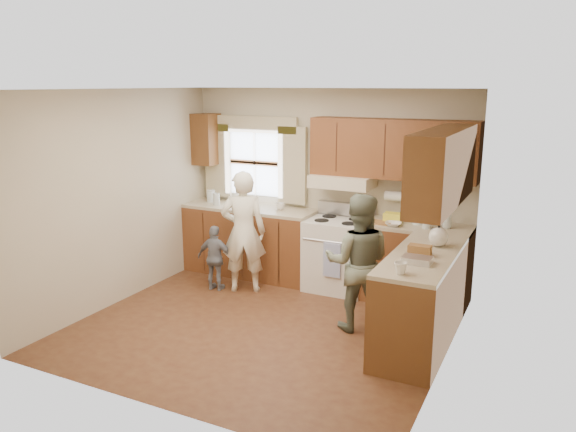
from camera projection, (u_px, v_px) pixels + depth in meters
The scene contains 6 objects.
room at pixel (262, 214), 5.77m from camera, with size 3.80×3.80×3.80m.
kitchen_fixtures at pixel (353, 235), 6.54m from camera, with size 3.80×2.25×2.15m.
stove at pixel (338, 253), 7.07m from camera, with size 0.76×0.67×1.07m.
woman_left at pixel (243, 232), 6.94m from camera, with size 0.56×0.37×1.53m, color white.
woman_right at pixel (358, 262), 5.86m from camera, with size 0.71×0.56×1.47m, color #1F3626.
child at pixel (215, 258), 7.05m from camera, with size 0.49×0.20×0.83m, color gray.
Camera 1 is at (2.72, -4.92, 2.56)m, focal length 35.00 mm.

